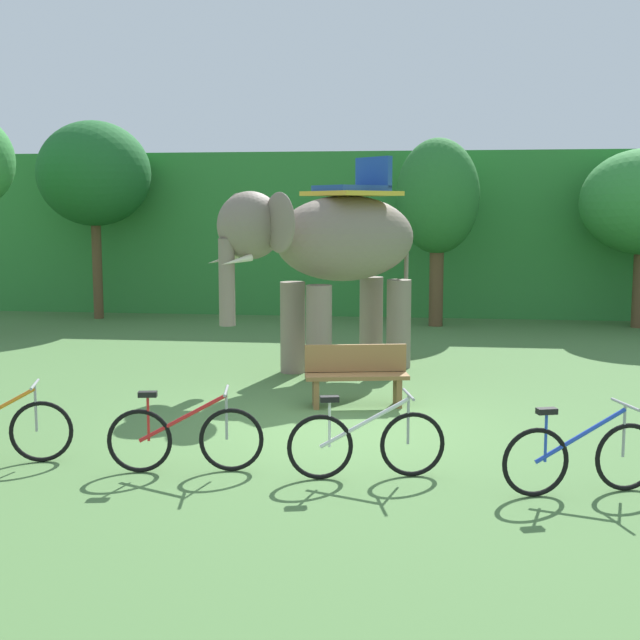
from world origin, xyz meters
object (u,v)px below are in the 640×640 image
object	(u,v)px
tree_center_right	(438,198)
bike_white	(366,443)
bike_red	(185,438)
tree_left	(94,174)
bike_blue	(582,457)
elephant	(332,247)
wooden_bench	(356,373)

from	to	relation	value
tree_center_right	bike_white	distance (m)	12.49
tree_center_right	bike_red	distance (m)	12.81
tree_left	bike_blue	bearing A→B (deg)	-51.37
bike_blue	tree_left	bearing A→B (deg)	128.63
tree_center_right	elephant	distance (m)	6.58
tree_left	bike_red	xyz separation A→B (m)	(5.97, -12.51, -3.35)
bike_red	wooden_bench	distance (m)	3.76
bike_blue	tree_center_right	bearing A→B (deg)	96.39
bike_white	wooden_bench	xyz separation A→B (m)	(-0.39, 3.37, 0.09)
tree_center_right	elephant	size ratio (longest dim) A/B	1.20
tree_left	bike_white	world-z (taller)	tree_left
bike_red	bike_white	world-z (taller)	same
bike_red	bike_white	bearing A→B (deg)	1.15
elephant	bike_white	bearing A→B (deg)	-79.91
wooden_bench	elephant	bearing A→B (deg)	104.49
elephant	tree_center_right	bearing A→B (deg)	73.37
wooden_bench	bike_white	bearing A→B (deg)	-83.33
elephant	bike_white	distance (m)	6.27
tree_center_right	bike_red	world-z (taller)	tree_center_right
bike_white	tree_left	bearing A→B (deg)	122.52
tree_center_right	tree_left	bearing A→B (deg)	177.93
tree_left	tree_center_right	bearing A→B (deg)	-2.07
tree_left	bike_white	xyz separation A→B (m)	(7.95, -12.47, -3.35)
elephant	bike_red	distance (m)	6.29
tree_center_right	bike_red	bearing A→B (deg)	-102.91
tree_center_right	wooden_bench	bearing A→B (deg)	-97.82
bike_white	bike_blue	bearing A→B (deg)	-6.06
tree_center_right	bike_blue	bearing A→B (deg)	-83.61
bike_red	tree_center_right	bearing A→B (deg)	77.09
tree_left	bike_blue	xyz separation A→B (m)	(10.15, -12.71, -3.35)
bike_blue	wooden_bench	distance (m)	4.44
bike_white	wooden_bench	bearing A→B (deg)	96.67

